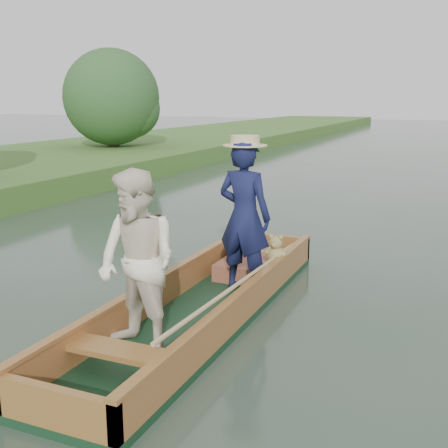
% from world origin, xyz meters
% --- Properties ---
extents(ground, '(120.00, 120.00, 0.00)m').
position_xyz_m(ground, '(0.00, 0.00, 0.00)').
color(ground, '#283D30').
rests_on(ground, ground).
extents(trees_far, '(22.85, 13.83, 4.36)m').
position_xyz_m(trees_far, '(-0.22, 7.66, 2.55)').
color(trees_far, '#47331E').
rests_on(trees_far, ground).
extents(punt, '(1.16, 5.00, 1.95)m').
position_xyz_m(punt, '(0.01, -0.11, 0.65)').
color(punt, '#13311C').
rests_on(punt, ground).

